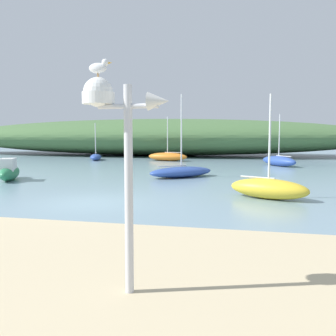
{
  "coord_description": "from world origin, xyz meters",
  "views": [
    {
      "loc": [
        5.53,
        -12.18,
        2.46
      ],
      "look_at": [
        1.97,
        4.08,
        0.92
      ],
      "focal_mm": 39.42,
      "sensor_mm": 36.0,
      "label": 1
    }
  ],
  "objects_px": {
    "sailboat_centre_water": "(168,157)",
    "sailboat_far_right": "(181,172)",
    "mast_structure": "(113,120)",
    "sailboat_far_left": "(96,157)",
    "sailboat_outer_mooring": "(268,188)",
    "seagull_on_radar": "(99,67)",
    "sailboat_mid_channel": "(279,161)",
    "motorboat_east_reach": "(9,171)"
  },
  "relations": [
    {
      "from": "seagull_on_radar",
      "to": "sailboat_mid_channel",
      "type": "bearing_deg",
      "value": 80.03
    },
    {
      "from": "mast_structure",
      "to": "sailboat_far_left",
      "type": "bearing_deg",
      "value": 113.96
    },
    {
      "from": "sailboat_mid_channel",
      "to": "sailboat_far_right",
      "type": "relative_size",
      "value": 0.84
    },
    {
      "from": "motorboat_east_reach",
      "to": "sailboat_mid_channel",
      "type": "bearing_deg",
      "value": 39.95
    },
    {
      "from": "sailboat_far_left",
      "to": "sailboat_centre_water",
      "type": "distance_m",
      "value": 6.81
    },
    {
      "from": "motorboat_east_reach",
      "to": "sailboat_far_right",
      "type": "relative_size",
      "value": 0.67
    },
    {
      "from": "sailboat_mid_channel",
      "to": "sailboat_outer_mooring",
      "type": "height_order",
      "value": "sailboat_mid_channel"
    },
    {
      "from": "sailboat_mid_channel",
      "to": "seagull_on_radar",
      "type": "bearing_deg",
      "value": -99.97
    },
    {
      "from": "seagull_on_radar",
      "to": "sailboat_far_left",
      "type": "relative_size",
      "value": 0.1
    },
    {
      "from": "sailboat_mid_channel",
      "to": "sailboat_outer_mooring",
      "type": "relative_size",
      "value": 1.0
    },
    {
      "from": "seagull_on_radar",
      "to": "sailboat_far_right",
      "type": "bearing_deg",
      "value": 96.14
    },
    {
      "from": "sailboat_far_left",
      "to": "sailboat_outer_mooring",
      "type": "bearing_deg",
      "value": -50.46
    },
    {
      "from": "sailboat_far_left",
      "to": "sailboat_centre_water",
      "type": "height_order",
      "value": "sailboat_centre_water"
    },
    {
      "from": "sailboat_mid_channel",
      "to": "sailboat_far_left",
      "type": "distance_m",
      "value": 16.56
    },
    {
      "from": "sailboat_outer_mooring",
      "to": "mast_structure",
      "type": "bearing_deg",
      "value": -105.38
    },
    {
      "from": "motorboat_east_reach",
      "to": "sailboat_far_right",
      "type": "height_order",
      "value": "sailboat_far_right"
    },
    {
      "from": "mast_structure",
      "to": "sailboat_centre_water",
      "type": "height_order",
      "value": "sailboat_centre_water"
    },
    {
      "from": "sailboat_mid_channel",
      "to": "sailboat_outer_mooring",
      "type": "xyz_separation_m",
      "value": [
        -1.51,
        -15.09,
        0.0
      ]
    },
    {
      "from": "sailboat_mid_channel",
      "to": "sailboat_far_right",
      "type": "bearing_deg",
      "value": -123.95
    },
    {
      "from": "sailboat_far_right",
      "to": "motorboat_east_reach",
      "type": "bearing_deg",
      "value": -158.74
    },
    {
      "from": "sailboat_far_left",
      "to": "motorboat_east_reach",
      "type": "distance_m",
      "value": 15.23
    },
    {
      "from": "mast_structure",
      "to": "sailboat_centre_water",
      "type": "relative_size",
      "value": 0.75
    },
    {
      "from": "seagull_on_radar",
      "to": "sailboat_far_right",
      "type": "distance_m",
      "value": 16.06
    },
    {
      "from": "sailboat_mid_channel",
      "to": "motorboat_east_reach",
      "type": "xyz_separation_m",
      "value": [
        -14.68,
        -12.3,
        0.08
      ]
    },
    {
      "from": "sailboat_far_right",
      "to": "sailboat_outer_mooring",
      "type": "bearing_deg",
      "value": -53.92
    },
    {
      "from": "mast_structure",
      "to": "sailboat_far_right",
      "type": "bearing_deg",
      "value": 96.84
    },
    {
      "from": "sailboat_centre_water",
      "to": "sailboat_far_right",
      "type": "xyz_separation_m",
      "value": [
        3.52,
        -12.36,
        -0.07
      ]
    },
    {
      "from": "seagull_on_radar",
      "to": "sailboat_centre_water",
      "type": "height_order",
      "value": "sailboat_centre_water"
    },
    {
      "from": "mast_structure",
      "to": "sailboat_far_left",
      "type": "xyz_separation_m",
      "value": [
        -12.19,
        27.44,
        -2.35
      ]
    },
    {
      "from": "sailboat_mid_channel",
      "to": "mast_structure",
      "type": "bearing_deg",
      "value": -99.52
    },
    {
      "from": "sailboat_outer_mooring",
      "to": "sailboat_far_right",
      "type": "distance_m",
      "value": 7.63
    },
    {
      "from": "seagull_on_radar",
      "to": "sailboat_centre_water",
      "type": "relative_size",
      "value": 0.08
    },
    {
      "from": "sailboat_mid_channel",
      "to": "sailboat_outer_mooring",
      "type": "bearing_deg",
      "value": -95.73
    },
    {
      "from": "sailboat_far_right",
      "to": "seagull_on_radar",
      "type": "bearing_deg",
      "value": -83.86
    },
    {
      "from": "sailboat_far_left",
      "to": "sailboat_far_right",
      "type": "xyz_separation_m",
      "value": [
        10.31,
        -11.76,
        0.01
      ]
    },
    {
      "from": "sailboat_far_left",
      "to": "sailboat_centre_water",
      "type": "relative_size",
      "value": 0.86
    },
    {
      "from": "sailboat_far_left",
      "to": "sailboat_outer_mooring",
      "type": "distance_m",
      "value": 23.25
    },
    {
      "from": "sailboat_mid_channel",
      "to": "sailboat_far_left",
      "type": "xyz_separation_m",
      "value": [
        -16.32,
        2.84,
        -0.09
      ]
    },
    {
      "from": "sailboat_far_right",
      "to": "sailboat_mid_channel",
      "type": "bearing_deg",
      "value": 56.05
    },
    {
      "from": "sailboat_far_right",
      "to": "sailboat_far_left",
      "type": "bearing_deg",
      "value": 131.23
    },
    {
      "from": "motorboat_east_reach",
      "to": "sailboat_far_right",
      "type": "bearing_deg",
      "value": 21.26
    },
    {
      "from": "seagull_on_radar",
      "to": "sailboat_outer_mooring",
      "type": "distance_m",
      "value": 10.35
    }
  ]
}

